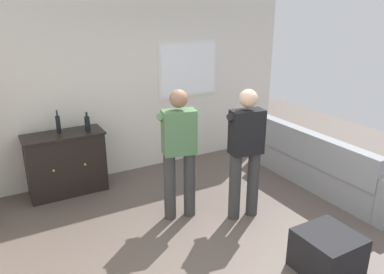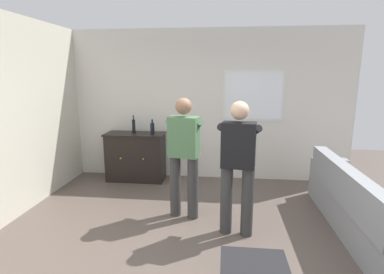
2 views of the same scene
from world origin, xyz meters
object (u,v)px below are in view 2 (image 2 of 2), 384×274
object	(u,v)px
couch	(357,209)
sideboard_cabinet	(136,157)
bottle_liquor_amber	(152,128)
person_standing_right	(238,162)
person_standing_left	(184,152)
bottle_wine_green	(134,126)

from	to	relation	value
couch	sideboard_cabinet	distance (m)	3.70
bottle_liquor_amber	person_standing_right	xyz separation A→B (m)	(1.48, -1.74, -0.08)
sideboard_cabinet	couch	bearing A→B (deg)	-26.14
bottle_liquor_amber	person_standing_right	distance (m)	2.29
couch	person_standing_left	xyz separation A→B (m)	(-2.21, 0.24, 0.60)
bottle_wine_green	couch	bearing A→B (deg)	-26.69
couch	sideboard_cabinet	bearing A→B (deg)	153.86
couch	person_standing_right	distance (m)	1.61
person_standing_left	bottle_liquor_amber	bearing A→B (deg)	119.70
couch	person_standing_right	world-z (taller)	person_standing_right
sideboard_cabinet	person_standing_right	xyz separation A→B (m)	(1.83, -1.78, 0.48)
person_standing_left	bottle_wine_green	bearing A→B (deg)	128.53
sideboard_cabinet	bottle_liquor_amber	xyz separation A→B (m)	(0.35, -0.04, 0.56)
sideboard_cabinet	person_standing_right	distance (m)	2.60
bottle_wine_green	bottle_liquor_amber	bearing A→B (deg)	-14.00
couch	person_standing_right	bearing A→B (deg)	-174.27
bottle_liquor_amber	sideboard_cabinet	bearing A→B (deg)	173.72
person_standing_right	bottle_wine_green	bearing A→B (deg)	135.41
bottle_wine_green	person_standing_right	size ratio (longest dim) A/B	0.20
couch	bottle_liquor_amber	xyz separation A→B (m)	(-2.97, 1.59, 0.67)
bottle_wine_green	person_standing_left	bearing A→B (deg)	-51.47
sideboard_cabinet	person_standing_left	bearing A→B (deg)	-51.19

